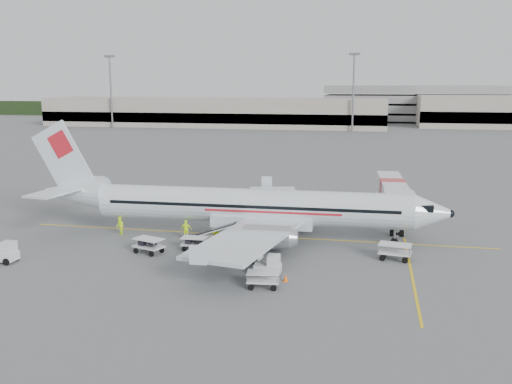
% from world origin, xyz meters
% --- Properties ---
extents(ground, '(360.00, 360.00, 0.00)m').
position_xyz_m(ground, '(0.00, 0.00, 0.00)').
color(ground, '#56595B').
extents(stripe_lead, '(44.00, 0.20, 0.01)m').
position_xyz_m(stripe_lead, '(0.00, 0.00, 0.01)').
color(stripe_lead, yellow).
rests_on(stripe_lead, ground).
extents(stripe_cross, '(0.20, 20.00, 0.01)m').
position_xyz_m(stripe_cross, '(14.00, -8.00, 0.01)').
color(stripe_cross, yellow).
rests_on(stripe_cross, ground).
extents(terminal_west, '(110.00, 22.00, 9.00)m').
position_xyz_m(terminal_west, '(-40.00, 130.00, 4.50)').
color(terminal_west, gray).
rests_on(terminal_west, ground).
extents(parking_garage, '(62.00, 24.00, 14.00)m').
position_xyz_m(parking_garage, '(25.00, 160.00, 7.00)').
color(parking_garage, slate).
rests_on(parking_garage, ground).
extents(treeline, '(300.00, 3.00, 6.00)m').
position_xyz_m(treeline, '(0.00, 175.00, 3.00)').
color(treeline, black).
rests_on(treeline, ground).
extents(mast_west, '(3.20, 1.20, 22.00)m').
position_xyz_m(mast_west, '(-70.00, 118.00, 11.00)').
color(mast_west, slate).
rests_on(mast_west, ground).
extents(mast_center, '(3.20, 1.20, 22.00)m').
position_xyz_m(mast_center, '(5.00, 118.00, 11.00)').
color(mast_center, slate).
rests_on(mast_center, ground).
extents(aircraft, '(38.31, 30.34, 10.39)m').
position_xyz_m(aircraft, '(0.25, -0.85, 5.19)').
color(aircraft, silver).
rests_on(aircraft, ground).
extents(jet_bridge, '(4.07, 16.70, 4.34)m').
position_xyz_m(jet_bridge, '(12.96, 8.46, 2.17)').
color(jet_bridge, silver).
rests_on(jet_bridge, ground).
extents(belt_loader, '(5.24, 2.31, 2.77)m').
position_xyz_m(belt_loader, '(-2.50, -4.03, 1.38)').
color(belt_loader, silver).
rests_on(belt_loader, ground).
extents(tug_fore, '(2.05, 1.23, 1.55)m').
position_xyz_m(tug_fore, '(3.43, -10.53, 0.77)').
color(tug_fore, silver).
rests_on(tug_fore, ground).
extents(tug_mid, '(2.37, 1.55, 1.72)m').
position_xyz_m(tug_mid, '(1.24, -7.56, 0.86)').
color(tug_mid, silver).
rests_on(tug_mid, ground).
extents(tug_aft, '(2.26, 1.36, 1.71)m').
position_xyz_m(tug_aft, '(-17.83, -11.77, 0.86)').
color(tug_aft, silver).
rests_on(tug_aft, ground).
extents(cart_loaded_a, '(2.19, 1.33, 1.13)m').
position_xyz_m(cart_loaded_a, '(-3.87, -5.46, 0.57)').
color(cart_loaded_a, silver).
rests_on(cart_loaded_a, ground).
extents(cart_loaded_b, '(2.83, 2.22, 1.29)m').
position_xyz_m(cart_loaded_b, '(-7.35, -7.13, 0.65)').
color(cart_loaded_b, silver).
rests_on(cart_loaded_b, ground).
extents(cart_empty_a, '(2.37, 1.56, 1.17)m').
position_xyz_m(cart_empty_a, '(3.60, -13.29, 0.58)').
color(cart_empty_a, silver).
rests_on(cart_empty_a, ground).
extents(cart_empty_b, '(2.76, 1.90, 1.33)m').
position_xyz_m(cart_empty_b, '(12.87, -4.87, 0.67)').
color(cart_empty_b, silver).
rests_on(cart_empty_b, ground).
extents(cone_port, '(0.33, 0.33, 0.54)m').
position_xyz_m(cone_port, '(4.16, 19.84, 0.27)').
color(cone_port, '#FF600D').
rests_on(cone_port, ground).
extents(cone_stbd, '(0.35, 0.35, 0.58)m').
position_xyz_m(cone_stbd, '(4.96, -11.69, 0.29)').
color(cone_stbd, '#FF600D').
rests_on(cone_stbd, ground).
extents(crew_a, '(0.78, 0.70, 1.78)m').
position_xyz_m(crew_a, '(-3.04, -1.50, 0.89)').
color(crew_a, '#CDF312').
rests_on(crew_a, ground).
extents(crew_b, '(1.01, 1.04, 1.69)m').
position_xyz_m(crew_b, '(-12.28, -2.05, 0.84)').
color(crew_b, '#CDF312').
rests_on(crew_b, ground).
extents(crew_c, '(0.74, 1.22, 1.85)m').
position_xyz_m(crew_c, '(-0.97, -2.12, 0.92)').
color(crew_c, '#CDF312').
rests_on(crew_c, ground).
extents(crew_d, '(1.07, 0.52, 1.77)m').
position_xyz_m(crew_d, '(-5.69, -2.19, 0.88)').
color(crew_d, '#CDF312').
rests_on(crew_d, ground).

